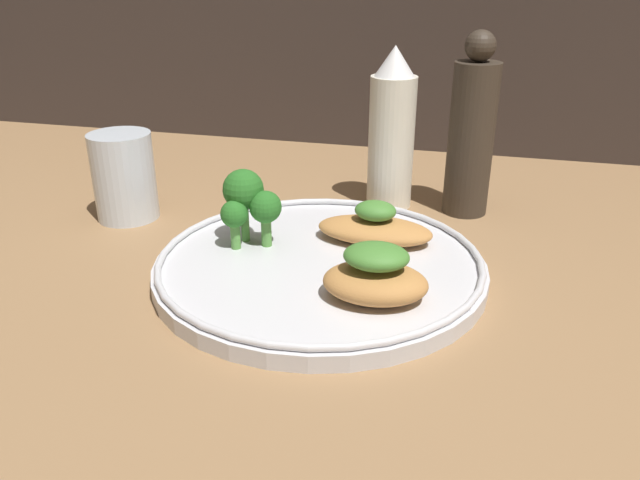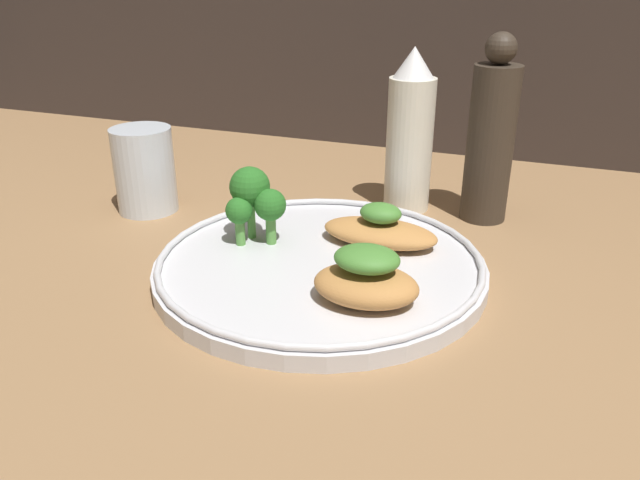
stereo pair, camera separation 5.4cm
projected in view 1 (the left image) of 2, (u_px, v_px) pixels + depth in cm
name	position (u px, v px, depth cm)	size (l,w,h in cm)	color
ground_plane	(320.00, 280.00, 55.58)	(180.00, 180.00, 1.00)	#936D47
plate	(320.00, 265.00, 54.96)	(29.09, 29.09, 2.00)	silver
grilled_meat_front	(375.00, 277.00, 48.04)	(8.58, 6.51, 4.55)	#BC7F42
grilled_meat_middle	(375.00, 228.00, 58.05)	(10.92, 5.62, 3.96)	#BC7F42
broccoli_bunch	(248.00, 200.00, 56.44)	(5.64, 4.95, 6.96)	#569942
sauce_bottle	(392.00, 132.00, 67.74)	(5.01, 5.01, 17.56)	silver
pepper_grinder	(471.00, 134.00, 65.65)	(4.81, 4.81, 19.29)	#382D23
drinking_glass	(124.00, 176.00, 65.86)	(6.52, 6.52, 9.25)	silver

